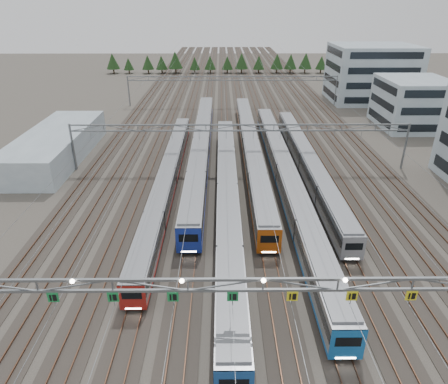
{
  "coord_description": "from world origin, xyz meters",
  "views": [
    {
      "loc": [
        -3.07,
        -23.64,
        26.51
      ],
      "look_at": [
        -2.74,
        23.63,
        3.5
      ],
      "focal_mm": 32.0,
      "sensor_mm": 36.0,
      "label": 1
    }
  ],
  "objects_px": {
    "train_a": "(168,177)",
    "west_shed": "(56,145)",
    "gantry_near": "(262,288)",
    "train_e": "(285,174)",
    "train_d": "(250,147)",
    "train_f": "(307,162)",
    "train_b": "(201,146)",
    "train_c": "(227,194)",
    "depot_bldg_mid": "(413,103)",
    "gantry_mid": "(240,133)",
    "gantry_far": "(233,82)",
    "depot_bldg_north": "(371,73)"
  },
  "relations": [
    {
      "from": "train_a",
      "to": "west_shed",
      "type": "bearing_deg",
      "value": 148.86
    },
    {
      "from": "train_d",
      "to": "train_f",
      "type": "bearing_deg",
      "value": -38.22
    },
    {
      "from": "train_e",
      "to": "gantry_mid",
      "type": "relative_size",
      "value": 1.2
    },
    {
      "from": "train_d",
      "to": "depot_bldg_north",
      "type": "distance_m",
      "value": 58.8
    },
    {
      "from": "depot_bldg_mid",
      "to": "train_b",
      "type": "bearing_deg",
      "value": -157.31
    },
    {
      "from": "train_d",
      "to": "train_e",
      "type": "xyz_separation_m",
      "value": [
        4.5,
        -12.72,
        0.01
      ]
    },
    {
      "from": "train_a",
      "to": "train_e",
      "type": "bearing_deg",
      "value": 1.34
    },
    {
      "from": "train_a",
      "to": "depot_bldg_north",
      "type": "height_order",
      "value": "depot_bldg_north"
    },
    {
      "from": "train_f",
      "to": "train_d",
      "type": "bearing_deg",
      "value": 141.78
    },
    {
      "from": "train_c",
      "to": "depot_bldg_north",
      "type": "xyz_separation_m",
      "value": [
        41.26,
        65.23,
        5.46
      ]
    },
    {
      "from": "train_d",
      "to": "gantry_near",
      "type": "relative_size",
      "value": 1.13
    },
    {
      "from": "train_f",
      "to": "depot_bldg_mid",
      "type": "bearing_deg",
      "value": 43.06
    },
    {
      "from": "train_a",
      "to": "train_c",
      "type": "relative_size",
      "value": 0.9
    },
    {
      "from": "train_e",
      "to": "gantry_far",
      "type": "xyz_separation_m",
      "value": [
        -6.75,
        52.3,
        4.31
      ]
    },
    {
      "from": "train_d",
      "to": "gantry_far",
      "type": "bearing_deg",
      "value": 93.25
    },
    {
      "from": "gantry_far",
      "to": "depot_bldg_north",
      "type": "relative_size",
      "value": 2.56
    },
    {
      "from": "train_e",
      "to": "depot_bldg_north",
      "type": "bearing_deg",
      "value": 61.03
    },
    {
      "from": "train_e",
      "to": "train_b",
      "type": "bearing_deg",
      "value": 136.2
    },
    {
      "from": "depot_bldg_north",
      "to": "gantry_near",
      "type": "bearing_deg",
      "value": -113.21
    },
    {
      "from": "train_a",
      "to": "gantry_far",
      "type": "bearing_deg",
      "value": 77.95
    },
    {
      "from": "train_e",
      "to": "west_shed",
      "type": "xyz_separation_m",
      "value": [
        -39.93,
        12.83,
        0.37
      ]
    },
    {
      "from": "train_c",
      "to": "west_shed",
      "type": "xyz_separation_m",
      "value": [
        -30.93,
        19.78,
        0.34
      ]
    },
    {
      "from": "train_f",
      "to": "gantry_near",
      "type": "distance_m",
      "value": 40.4
    },
    {
      "from": "train_a",
      "to": "train_b",
      "type": "xyz_separation_m",
      "value": [
        4.5,
        13.37,
        0.26
      ]
    },
    {
      "from": "train_d",
      "to": "depot_bldg_mid",
      "type": "xyz_separation_m",
      "value": [
        37.73,
        19.76,
        3.26
      ]
    },
    {
      "from": "train_a",
      "to": "west_shed",
      "type": "distance_m",
      "value": 25.62
    },
    {
      "from": "train_c",
      "to": "train_d",
      "type": "xyz_separation_m",
      "value": [
        4.5,
        19.68,
        -0.04
      ]
    },
    {
      "from": "train_e",
      "to": "train_f",
      "type": "relative_size",
      "value": 1.3
    },
    {
      "from": "train_e",
      "to": "gantry_near",
      "type": "relative_size",
      "value": 1.2
    },
    {
      "from": "train_c",
      "to": "gantry_mid",
      "type": "height_order",
      "value": "gantry_mid"
    },
    {
      "from": "train_d",
      "to": "gantry_far",
      "type": "height_order",
      "value": "gantry_far"
    },
    {
      "from": "train_b",
      "to": "gantry_far",
      "type": "height_order",
      "value": "gantry_far"
    },
    {
      "from": "train_b",
      "to": "train_c",
      "type": "bearing_deg",
      "value": -77.26
    },
    {
      "from": "west_shed",
      "to": "gantry_near",
      "type": "bearing_deg",
      "value": -54.03
    },
    {
      "from": "train_e",
      "to": "gantry_far",
      "type": "height_order",
      "value": "gantry_far"
    },
    {
      "from": "train_c",
      "to": "gantry_far",
      "type": "xyz_separation_m",
      "value": [
        2.25,
        59.26,
        4.28
      ]
    },
    {
      "from": "train_c",
      "to": "depot_bldg_mid",
      "type": "xyz_separation_m",
      "value": [
        42.23,
        39.43,
        3.21
      ]
    },
    {
      "from": "train_f",
      "to": "gantry_mid",
      "type": "height_order",
      "value": "gantry_mid"
    },
    {
      "from": "train_e",
      "to": "gantry_near",
      "type": "height_order",
      "value": "gantry_near"
    },
    {
      "from": "gantry_far",
      "to": "depot_bldg_mid",
      "type": "bearing_deg",
      "value": -26.38
    },
    {
      "from": "train_b",
      "to": "west_shed",
      "type": "xyz_separation_m",
      "value": [
        -26.43,
        -0.12,
        0.29
      ]
    },
    {
      "from": "train_b",
      "to": "train_c",
      "type": "xyz_separation_m",
      "value": [
        4.5,
        -19.9,
        -0.05
      ]
    },
    {
      "from": "train_b",
      "to": "gantry_far",
      "type": "bearing_deg",
      "value": 80.27
    },
    {
      "from": "train_b",
      "to": "gantry_near",
      "type": "xyz_separation_m",
      "value": [
        6.7,
        -45.76,
        4.93
      ]
    },
    {
      "from": "gantry_far",
      "to": "train_d",
      "type": "bearing_deg",
      "value": -86.75
    },
    {
      "from": "gantry_mid",
      "to": "depot_bldg_mid",
      "type": "relative_size",
      "value": 3.52
    },
    {
      "from": "train_a",
      "to": "depot_bldg_mid",
      "type": "xyz_separation_m",
      "value": [
        51.23,
        32.9,
        3.42
      ]
    },
    {
      "from": "train_b",
      "to": "depot_bldg_north",
      "type": "relative_size",
      "value": 2.9
    },
    {
      "from": "gantry_far",
      "to": "west_shed",
      "type": "height_order",
      "value": "gantry_far"
    },
    {
      "from": "train_d",
      "to": "train_f",
      "type": "distance_m",
      "value": 11.46
    }
  ]
}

